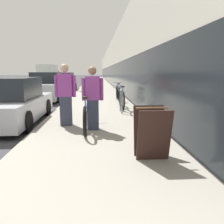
# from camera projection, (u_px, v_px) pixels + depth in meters

# --- Properties ---
(sidewalk_slab) EXTENTS (3.32, 70.00, 0.15)m
(sidewalk_slab) POSITION_uv_depth(u_px,v_px,m) (97.00, 86.00, 24.64)
(sidewalk_slab) COLOR gray
(sidewalk_slab) RESTS_ON ground
(storefront_facade) EXTENTS (10.01, 70.00, 5.10)m
(storefront_facade) POSITION_uv_depth(u_px,v_px,m) (141.00, 66.00, 32.50)
(storefront_facade) COLOR #BCB7AD
(storefront_facade) RESTS_ON ground
(lawn_strip) EXTENTS (5.13, 70.00, 0.03)m
(lawn_strip) POSITION_uv_depth(u_px,v_px,m) (4.00, 85.00, 27.76)
(lawn_strip) COLOR #518E42
(lawn_strip) RESTS_ON ground
(tandem_bicycle) EXTENTS (0.52, 2.67, 0.90)m
(tandem_bicycle) POSITION_uv_depth(u_px,v_px,m) (87.00, 113.00, 5.96)
(tandem_bicycle) COLOR black
(tandem_bicycle) RESTS_ON sidewalk_slab
(person_rider) EXTENTS (0.55, 0.21, 1.62)m
(person_rider) POSITION_uv_depth(u_px,v_px,m) (93.00, 98.00, 5.56)
(person_rider) COLOR #33384C
(person_rider) RESTS_ON sidewalk_slab
(person_bystander) EXTENTS (0.57, 0.22, 1.69)m
(person_bystander) POSITION_uv_depth(u_px,v_px,m) (65.00, 95.00, 6.00)
(person_bystander) COLOR #33384C
(person_bystander) RESTS_ON sidewalk_slab
(bike_rack_hoop) EXTENTS (0.05, 0.60, 0.84)m
(bike_rack_hoop) POSITION_uv_depth(u_px,v_px,m) (121.00, 98.00, 8.04)
(bike_rack_hoop) COLOR gray
(bike_rack_hoop) RESTS_ON sidewalk_slab
(cruiser_bike_nearest) EXTENTS (0.52, 1.77, 0.94)m
(cruiser_bike_nearest) POSITION_uv_depth(u_px,v_px,m) (122.00, 99.00, 8.96)
(cruiser_bike_nearest) COLOR black
(cruiser_bike_nearest) RESTS_ON sidewalk_slab
(cruiser_bike_middle) EXTENTS (0.52, 1.84, 0.93)m
(cruiser_bike_middle) POSITION_uv_depth(u_px,v_px,m) (118.00, 93.00, 11.34)
(cruiser_bike_middle) COLOR black
(cruiser_bike_middle) RESTS_ON sidewalk_slab
(sandwich_board_sign) EXTENTS (0.56, 0.56, 0.90)m
(sandwich_board_sign) POSITION_uv_depth(u_px,v_px,m) (152.00, 133.00, 3.76)
(sandwich_board_sign) COLOR #331E19
(sandwich_board_sign) RESTS_ON sidewalk_slab
(parked_sedan_curbside) EXTENTS (1.97, 4.10, 1.45)m
(parked_sedan_curbside) POSITION_uv_depth(u_px,v_px,m) (9.00, 103.00, 6.98)
(parked_sedan_curbside) COLOR silver
(parked_sedan_curbside) RESTS_ON ground
(vintage_roadster_curbside) EXTENTS (1.73, 4.25, 1.61)m
(vintage_roadster_curbside) POSITION_uv_depth(u_px,v_px,m) (47.00, 88.00, 12.72)
(vintage_roadster_curbside) COLOR silver
(vintage_roadster_curbside) RESTS_ON ground
(parked_sedan_far) EXTENTS (1.96, 4.08, 1.57)m
(parked_sedan_far) POSITION_uv_depth(u_px,v_px,m) (63.00, 83.00, 18.49)
(parked_sedan_far) COLOR maroon
(parked_sedan_far) RESTS_ON ground
(moving_truck) EXTENTS (2.33, 6.11, 2.66)m
(moving_truck) POSITION_uv_depth(u_px,v_px,m) (49.00, 74.00, 33.13)
(moving_truck) COLOR orange
(moving_truck) RESTS_ON ground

